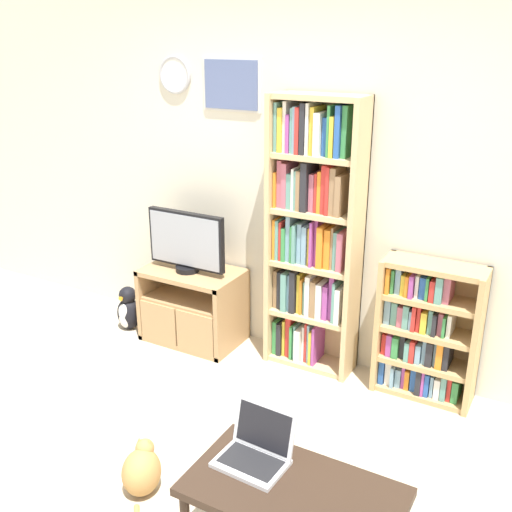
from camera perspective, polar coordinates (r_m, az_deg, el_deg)
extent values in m
plane|color=#BCAD93|center=(3.40, -10.81, -22.26)|extent=(18.00, 18.00, 0.00)
cube|color=beige|center=(4.24, 4.68, 6.93)|extent=(7.10, 0.06, 2.60)
torus|color=#B2B2B7|center=(4.64, -7.73, 16.74)|extent=(0.28, 0.03, 0.28)
cylinder|color=white|center=(4.64, -7.73, 16.74)|extent=(0.23, 0.02, 0.23)
cube|color=silver|center=(4.38, -2.33, 15.99)|extent=(0.47, 0.01, 0.37)
cube|color=slate|center=(4.37, -2.38, 15.99)|extent=(0.43, 0.02, 0.34)
cube|color=tan|center=(4.92, -9.42, -3.75)|extent=(0.04, 0.47, 0.59)
cube|color=tan|center=(4.54, -2.27, -5.62)|extent=(0.04, 0.47, 0.59)
cube|color=tan|center=(4.61, -6.12, -1.56)|extent=(0.75, 0.47, 0.04)
cube|color=tan|center=(4.84, -5.88, -7.60)|extent=(0.75, 0.47, 0.04)
cube|color=tan|center=(4.70, -6.02, -4.01)|extent=(0.68, 0.44, 0.04)
cube|color=tan|center=(4.70, -9.25, -6.31)|extent=(0.33, 0.02, 0.32)
cube|color=tan|center=(4.51, -5.82, -7.31)|extent=(0.33, 0.02, 0.32)
cylinder|color=black|center=(4.58, -6.53, -1.20)|extent=(0.18, 0.18, 0.04)
cube|color=black|center=(4.50, -6.65, 1.56)|extent=(0.65, 0.05, 0.43)
cube|color=#9399A3|center=(4.48, -6.86, 1.46)|extent=(0.61, 0.01, 0.39)
cube|color=tan|center=(4.23, 1.83, 2.23)|extent=(0.04, 0.27, 1.93)
cube|color=tan|center=(4.00, 9.47, 0.89)|extent=(0.04, 0.27, 1.93)
cube|color=tan|center=(4.22, 6.25, 2.07)|extent=(0.64, 0.02, 1.93)
cube|color=tan|center=(4.50, 5.14, -9.90)|extent=(0.56, 0.24, 0.04)
cube|color=tan|center=(4.32, 5.29, -5.56)|extent=(0.56, 0.24, 0.04)
cube|color=tan|center=(4.17, 5.46, -0.88)|extent=(0.56, 0.24, 0.04)
cube|color=tan|center=(4.05, 5.64, 4.12)|extent=(0.56, 0.24, 0.04)
cube|color=tan|center=(3.96, 5.83, 9.39)|extent=(0.56, 0.24, 0.04)
cube|color=tan|center=(3.91, 6.03, 14.85)|extent=(0.56, 0.24, 0.04)
cube|color=#388947|center=(4.54, 2.25, -7.41)|extent=(0.03, 0.18, 0.26)
cube|color=#232328|center=(4.52, 2.65, -7.57)|extent=(0.04, 0.19, 0.26)
cube|color=gold|center=(4.51, 3.07, -7.49)|extent=(0.02, 0.17, 0.28)
cube|color=red|center=(4.48, 3.50, -7.34)|extent=(0.04, 0.17, 0.33)
cube|color=#388947|center=(4.48, 3.83, -7.83)|extent=(0.02, 0.20, 0.26)
cube|color=#5B9389|center=(4.47, 4.12, -7.83)|extent=(0.02, 0.19, 0.27)
cube|color=white|center=(4.46, 4.44, -8.11)|extent=(0.04, 0.22, 0.25)
cube|color=white|center=(4.45, 4.91, -7.98)|extent=(0.02, 0.17, 0.27)
cube|color=red|center=(4.43, 5.17, -7.86)|extent=(0.02, 0.17, 0.31)
cube|color=#759EB7|center=(4.43, 5.42, -7.97)|extent=(0.02, 0.18, 0.30)
cube|color=gold|center=(4.42, 5.64, -8.29)|extent=(0.02, 0.20, 0.26)
cube|color=#9E4293|center=(4.41, 5.94, -8.16)|extent=(0.02, 0.21, 0.30)
cube|color=#93704C|center=(4.37, 2.31, -2.86)|extent=(0.03, 0.17, 0.29)
cube|color=#232328|center=(4.35, 2.75, -2.99)|extent=(0.04, 0.18, 0.28)
cube|color=#5B9389|center=(4.33, 3.20, -3.11)|extent=(0.04, 0.22, 0.29)
cube|color=#759EB7|center=(4.32, 3.63, -3.22)|extent=(0.02, 0.19, 0.28)
cube|color=#232328|center=(4.30, 4.00, -3.11)|extent=(0.04, 0.21, 0.31)
cube|color=gold|center=(4.30, 4.49, -3.29)|extent=(0.02, 0.17, 0.29)
cube|color=orange|center=(4.29, 4.76, -3.56)|extent=(0.02, 0.19, 0.26)
cube|color=#5B9389|center=(4.29, 5.06, -3.71)|extent=(0.02, 0.17, 0.24)
cube|color=white|center=(4.26, 5.39, -3.48)|extent=(0.04, 0.20, 0.30)
cube|color=#93704C|center=(4.25, 5.90, -3.78)|extent=(0.04, 0.20, 0.27)
cube|color=white|center=(4.24, 6.45, -3.97)|extent=(0.04, 0.21, 0.26)
cube|color=#9E4293|center=(4.23, 7.01, -4.12)|extent=(0.04, 0.19, 0.25)
cube|color=#9E4293|center=(4.21, 7.55, -3.75)|extent=(0.03, 0.17, 0.32)
cube|color=#5B9389|center=(4.19, 7.85, -4.05)|extent=(0.02, 0.21, 0.29)
cube|color=white|center=(4.19, 8.21, -4.39)|extent=(0.04, 0.21, 0.25)
cube|color=orange|center=(4.23, 2.28, 1.87)|extent=(0.02, 0.20, 0.29)
cube|color=#5B9389|center=(4.22, 2.57, 1.79)|extent=(0.02, 0.20, 0.29)
cube|color=red|center=(4.21, 2.85, 1.69)|extent=(0.02, 0.20, 0.28)
cube|color=#388947|center=(4.21, 3.16, 1.38)|extent=(0.03, 0.20, 0.24)
cube|color=#759EB7|center=(4.18, 3.60, 1.88)|extent=(0.03, 0.18, 0.33)
cube|color=#388947|center=(4.18, 3.90, 1.40)|extent=(0.02, 0.20, 0.26)
cube|color=#5B9389|center=(4.17, 4.16, 1.43)|extent=(0.02, 0.21, 0.28)
cube|color=#759EB7|center=(4.16, 4.61, 1.43)|extent=(0.03, 0.18, 0.28)
cube|color=#759EB7|center=(4.14, 5.07, 1.25)|extent=(0.03, 0.19, 0.27)
cube|color=gold|center=(4.14, 5.51, 1.13)|extent=(0.02, 0.17, 0.26)
cube|color=#9E4293|center=(4.11, 5.77, 1.39)|extent=(0.02, 0.21, 0.32)
cube|color=#9E4293|center=(4.11, 6.14, 1.47)|extent=(0.02, 0.17, 0.33)
cube|color=orange|center=(4.09, 6.57, 1.08)|extent=(0.04, 0.21, 0.29)
cube|color=orange|center=(4.08, 7.20, 0.90)|extent=(0.04, 0.18, 0.27)
cube|color=#93704C|center=(4.07, 7.62, 0.95)|extent=(0.02, 0.17, 0.29)
cube|color=#5B9389|center=(4.07, 7.94, 0.70)|extent=(0.03, 0.17, 0.26)
cube|color=#B75B70|center=(4.05, 8.40, 0.62)|extent=(0.04, 0.19, 0.27)
cube|color=orange|center=(4.13, 2.35, 6.53)|extent=(0.02, 0.20, 0.24)
cube|color=#B75B70|center=(4.12, 2.73, 7.04)|extent=(0.03, 0.17, 0.32)
cube|color=#B75B70|center=(4.10, 3.19, 6.87)|extent=(0.04, 0.18, 0.31)
cube|color=#5B9389|center=(4.09, 3.67, 6.35)|extent=(0.04, 0.18, 0.24)
cube|color=white|center=(4.07, 4.03, 6.56)|extent=(0.02, 0.19, 0.28)
cube|color=#5B9389|center=(4.06, 4.28, 6.44)|extent=(0.02, 0.20, 0.27)
cube|color=#93704C|center=(4.05, 4.58, 6.41)|extent=(0.03, 0.20, 0.27)
cube|color=#232328|center=(4.03, 5.11, 6.73)|extent=(0.04, 0.21, 0.33)
cube|color=#B75B70|center=(4.03, 5.74, 6.16)|extent=(0.03, 0.17, 0.25)
cube|color=red|center=(4.01, 6.14, 6.16)|extent=(0.02, 0.17, 0.26)
cube|color=orange|center=(4.00, 6.48, 6.22)|extent=(0.03, 0.18, 0.28)
cube|color=red|center=(3.98, 6.93, 6.46)|extent=(0.04, 0.18, 0.32)
cube|color=red|center=(3.97, 7.31, 6.35)|extent=(0.02, 0.21, 0.32)
cube|color=#93704C|center=(3.96, 7.75, 6.26)|extent=(0.04, 0.20, 0.31)
cube|color=#93704C|center=(3.95, 8.28, 5.85)|extent=(0.04, 0.21, 0.27)
cube|color=#5B9389|center=(4.05, 2.46, 12.27)|extent=(0.02, 0.20, 0.32)
cube|color=gold|center=(4.04, 2.84, 12.01)|extent=(0.03, 0.20, 0.29)
cube|color=white|center=(4.03, 3.25, 12.28)|extent=(0.02, 0.18, 0.33)
cube|color=#9E4293|center=(4.02, 3.57, 11.67)|extent=(0.02, 0.20, 0.25)
cube|color=#5B9389|center=(4.01, 3.92, 11.94)|extent=(0.02, 0.19, 0.29)
cube|color=#759EB7|center=(3.99, 4.20, 11.98)|extent=(0.02, 0.20, 0.30)
cube|color=red|center=(3.98, 4.52, 11.93)|extent=(0.03, 0.21, 0.30)
cube|color=#232328|center=(3.96, 5.00, 12.08)|extent=(0.03, 0.21, 0.33)
cube|color=white|center=(3.96, 5.42, 12.04)|extent=(0.02, 0.20, 0.33)
cube|color=gold|center=(3.95, 5.84, 11.85)|extent=(0.03, 0.19, 0.30)
cube|color=white|center=(3.93, 6.36, 11.55)|extent=(0.04, 0.22, 0.27)
cube|color=#2856A8|center=(3.92, 7.01, 11.30)|extent=(0.04, 0.17, 0.24)
cube|color=#388947|center=(3.90, 7.43, 11.81)|extent=(0.02, 0.20, 0.32)
cube|color=gold|center=(3.89, 7.73, 11.29)|extent=(0.03, 0.22, 0.26)
cube|color=#2856A8|center=(3.87, 8.26, 11.74)|extent=(0.03, 0.21, 0.32)
cube|color=#388947|center=(3.87, 8.84, 11.70)|extent=(0.03, 0.18, 0.32)
cube|color=tan|center=(4.13, 11.96, -6.11)|extent=(0.04, 0.27, 0.94)
cube|color=tan|center=(4.03, 20.28, -7.77)|extent=(0.04, 0.27, 0.94)
cube|color=tan|center=(4.18, 16.48, -6.23)|extent=(0.64, 0.02, 0.94)
cube|color=tan|center=(4.29, 15.46, -12.31)|extent=(0.57, 0.23, 0.04)
cube|color=tan|center=(4.18, 15.75, -9.70)|extent=(0.57, 0.23, 0.04)
cube|color=tan|center=(4.07, 16.06, -6.95)|extent=(0.57, 0.23, 0.04)
cube|color=tan|center=(3.97, 16.37, -4.05)|extent=(0.57, 0.23, 0.04)
cube|color=tan|center=(3.89, 16.70, -1.03)|extent=(0.57, 0.23, 0.04)
cube|color=#2856A8|center=(4.30, 12.19, -10.28)|extent=(0.03, 0.19, 0.18)
cube|color=white|center=(4.29, 12.78, -10.36)|extent=(0.04, 0.17, 0.18)
cube|color=#759EB7|center=(4.28, 13.18, -10.68)|extent=(0.02, 0.21, 0.15)
cube|color=#759EB7|center=(4.29, 13.65, -10.82)|extent=(0.04, 0.18, 0.13)
cube|color=#9E4293|center=(4.27, 14.11, -10.68)|extent=(0.02, 0.16, 0.17)
cube|color=orange|center=(4.27, 14.45, -10.96)|extent=(0.03, 0.17, 0.14)
cube|color=#2856A8|center=(4.26, 14.99, -10.96)|extent=(0.04, 0.17, 0.16)
cube|color=#232328|center=(4.24, 15.50, -11.02)|extent=(0.04, 0.21, 0.18)
cube|color=#9E4293|center=(4.24, 15.89, -11.09)|extent=(0.02, 0.21, 0.18)
cube|color=#2856A8|center=(4.24, 16.22, -11.24)|extent=(0.03, 0.20, 0.16)
cube|color=#759EB7|center=(4.24, 16.64, -11.37)|extent=(0.02, 0.19, 0.15)
cube|color=white|center=(4.23, 17.10, -11.53)|extent=(0.04, 0.19, 0.14)
cube|color=#5B9389|center=(4.22, 17.66, -11.49)|extent=(0.03, 0.20, 0.17)
cube|color=red|center=(4.22, 18.13, -11.51)|extent=(0.03, 0.17, 0.18)
cube|color=#388947|center=(4.22, 18.61, -11.77)|extent=(0.04, 0.18, 0.15)
cube|color=red|center=(4.20, 12.41, -7.77)|extent=(0.03, 0.17, 0.15)
cube|color=#9E4293|center=(4.18, 12.89, -7.86)|extent=(0.04, 0.20, 0.15)
cube|color=#388947|center=(4.17, 13.44, -8.02)|extent=(0.04, 0.21, 0.15)
cube|color=#232328|center=(4.17, 14.04, -7.97)|extent=(0.03, 0.17, 0.17)
cube|color=#5B9389|center=(4.16, 14.49, -8.33)|extent=(0.03, 0.21, 0.14)
cube|color=red|center=(4.15, 14.96, -8.33)|extent=(0.03, 0.21, 0.15)
cube|color=#759EB7|center=(4.15, 15.47, -8.55)|extent=(0.03, 0.20, 0.13)
cube|color=#759EB7|center=(4.14, 15.98, -8.35)|extent=(0.03, 0.18, 0.17)
cube|color=#232328|center=(4.13, 16.44, -8.52)|extent=(0.04, 0.20, 0.17)
cube|color=#759EB7|center=(4.13, 16.90, -8.60)|extent=(0.02, 0.17, 0.16)
cube|color=orange|center=(4.11, 17.32, -8.65)|extent=(0.04, 0.20, 0.18)
cube|color=#232328|center=(4.11, 17.89, -8.72)|extent=(0.03, 0.19, 0.18)
cube|color=#759EB7|center=(4.09, 12.71, -4.85)|extent=(0.04, 0.18, 0.17)
cube|color=#5B9389|center=(4.09, 13.31, -5.04)|extent=(0.04, 0.17, 0.16)
cube|color=#B75B70|center=(4.08, 13.86, -5.27)|extent=(0.04, 0.18, 0.14)
cube|color=#5B9389|center=(4.06, 14.38, -5.27)|extent=(0.04, 0.19, 0.16)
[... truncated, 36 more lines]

